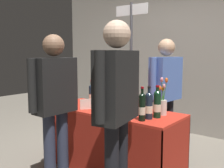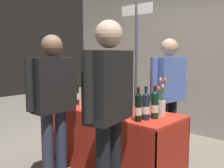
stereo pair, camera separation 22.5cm
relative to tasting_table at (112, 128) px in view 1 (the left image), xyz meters
The scene contains 15 objects.
back_partition 2.17m from the tasting_table, 90.00° to the left, with size 5.42×0.12×2.73m, color #9E998E.
tasting_table is the anchor object (origin of this frame).
featured_wine_bottle 0.38m from the tasting_table, 26.02° to the left, with size 0.07×0.07×0.35m.
display_bottle_0 0.68m from the tasting_table, 11.72° to the right, with size 0.08×0.08×0.33m.
display_bottle_1 0.66m from the tasting_table, 169.53° to the right, with size 0.07×0.07×0.36m.
display_bottle_2 0.71m from the tasting_table, ahead, with size 0.08×0.08×0.33m.
display_bottle_3 0.59m from the tasting_table, 163.15° to the left, with size 0.08×0.08×0.31m.
display_bottle_4 0.69m from the tasting_table, 21.69° to the right, with size 0.07×0.07×0.34m.
wine_glass_near_vendor 0.37m from the tasting_table, 135.21° to the left, with size 0.07×0.07×0.14m.
flower_vase 0.71m from the tasting_table, 11.59° to the left, with size 0.09×0.08×0.40m.
brochure_stand 0.42m from the tasting_table, 143.16° to the right, with size 0.13×0.01×0.12m, color silver.
vendor_presenter 0.89m from the tasting_table, 64.45° to the left, with size 0.26×0.64×1.57m.
taster_foreground_right 0.99m from the tasting_table, 49.14° to the right, with size 0.30×0.63×1.65m.
taster_foreground_left 0.82m from the tasting_table, 108.65° to the right, with size 0.22×0.60×1.57m.
booth_signpost 1.33m from the tasting_table, 112.11° to the left, with size 0.56×0.04×2.14m.
Camera 1 is at (1.83, -2.32, 1.39)m, focal length 41.34 mm.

